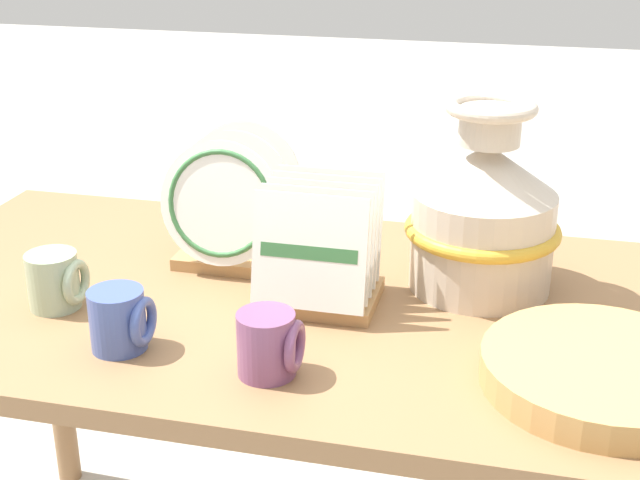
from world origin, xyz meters
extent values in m
cube|color=olive|center=(0.00, 0.00, 0.73)|extent=(1.58, 0.79, 0.03)
cylinder|color=olive|center=(-0.74, 0.35, 0.36)|extent=(0.06, 0.06, 0.72)
cylinder|color=beige|center=(0.26, 0.12, 0.84)|extent=(0.24, 0.24, 0.17)
cone|color=beige|center=(0.26, 0.12, 0.97)|extent=(0.24, 0.24, 0.09)
cylinder|color=beige|center=(0.26, 0.12, 1.04)|extent=(0.10, 0.10, 0.06)
torus|color=beige|center=(0.26, 0.12, 1.07)|extent=(0.15, 0.15, 0.02)
torus|color=gold|center=(0.26, 0.12, 0.86)|extent=(0.27, 0.27, 0.02)
cube|color=tan|center=(-0.20, 0.13, 0.76)|extent=(0.20, 0.15, 0.02)
cylinder|color=tan|center=(-0.26, 0.19, 0.81)|extent=(0.01, 0.01, 0.06)
cylinder|color=tan|center=(-0.13, 0.19, 0.81)|extent=(0.01, 0.01, 0.06)
cylinder|color=white|center=(-0.20, 0.06, 0.89)|extent=(0.22, 0.05, 0.22)
torus|color=#38703D|center=(-0.20, 0.06, 0.89)|extent=(0.19, 0.05, 0.19)
cylinder|color=white|center=(-0.20, 0.13, 0.89)|extent=(0.22, 0.05, 0.22)
cylinder|color=white|center=(-0.20, 0.20, 0.89)|extent=(0.22, 0.05, 0.22)
cube|color=tan|center=(0.00, -0.01, 0.76)|extent=(0.20, 0.15, 0.02)
cylinder|color=tan|center=(-0.07, 0.06, 0.81)|extent=(0.01, 0.01, 0.06)
cylinder|color=tan|center=(0.07, 0.06, 0.81)|extent=(0.01, 0.01, 0.06)
cube|color=white|center=(0.00, -0.07, 0.87)|extent=(0.19, 0.05, 0.18)
cube|color=white|center=(0.00, -0.04, 0.87)|extent=(0.19, 0.05, 0.18)
cube|color=white|center=(0.00, -0.01, 0.87)|extent=(0.19, 0.05, 0.18)
cube|color=white|center=(0.00, 0.03, 0.87)|extent=(0.19, 0.05, 0.18)
cube|color=white|center=(0.00, 0.06, 0.87)|extent=(0.19, 0.05, 0.18)
cube|color=#38703D|center=(0.00, -0.07, 0.87)|extent=(0.16, 0.01, 0.02)
cylinder|color=tan|center=(0.45, -0.17, 0.76)|extent=(0.34, 0.34, 0.01)
cylinder|color=tan|center=(0.45, -0.17, 0.77)|extent=(0.34, 0.34, 0.01)
cylinder|color=tan|center=(0.45, -0.17, 0.77)|extent=(0.34, 0.34, 0.01)
cylinder|color=tan|center=(0.45, -0.17, 0.78)|extent=(0.34, 0.34, 0.01)
cylinder|color=tan|center=(0.45, -0.17, 0.79)|extent=(0.34, 0.34, 0.01)
cylinder|color=#42569E|center=(-0.26, -0.23, 0.80)|extent=(0.08, 0.08, 0.10)
torus|color=#42569E|center=(-0.22, -0.23, 0.80)|extent=(0.02, 0.08, 0.08)
cylinder|color=#7A4770|center=(-0.02, -0.25, 0.80)|extent=(0.08, 0.08, 0.10)
torus|color=#7A4770|center=(0.02, -0.25, 0.80)|extent=(0.02, 0.08, 0.08)
cylinder|color=#9EB28E|center=(-0.42, -0.13, 0.80)|extent=(0.08, 0.08, 0.10)
torus|color=#9EB28E|center=(-0.38, -0.13, 0.80)|extent=(0.02, 0.08, 0.08)
camera|label=1|loc=(0.32, -1.32, 1.42)|focal=50.00mm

